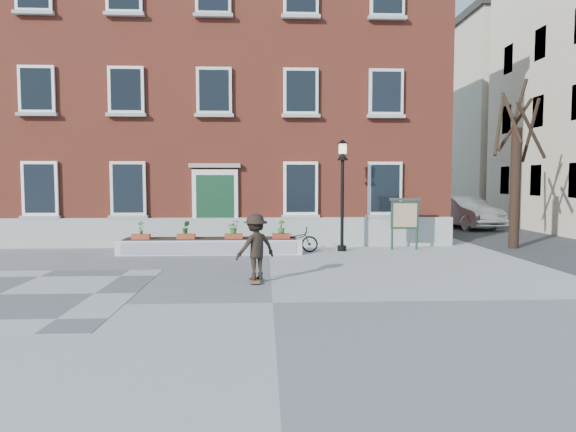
{
  "coord_description": "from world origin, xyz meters",
  "views": [
    {
      "loc": [
        -0.17,
        -10.34,
        2.5
      ],
      "look_at": [
        0.5,
        4.0,
        1.5
      ],
      "focal_mm": 32.0,
      "sensor_mm": 36.0,
      "label": 1
    }
  ],
  "objects_px": {
    "parked_car": "(464,212)",
    "lamp_post": "(342,179)",
    "skateboarder": "(256,247)",
    "bicycle": "(294,240)",
    "notice_board": "(405,215)"
  },
  "relations": [
    {
      "from": "parked_car",
      "to": "lamp_post",
      "type": "xyz_separation_m",
      "value": [
        -7.78,
        -8.51,
        1.71
      ]
    },
    {
      "from": "skateboarder",
      "to": "bicycle",
      "type": "bearing_deg",
      "value": 76.72
    },
    {
      "from": "bicycle",
      "to": "parked_car",
      "type": "distance_m",
      "value": 12.92
    },
    {
      "from": "parked_car",
      "to": "lamp_post",
      "type": "relative_size",
      "value": 1.28
    },
    {
      "from": "parked_car",
      "to": "notice_board",
      "type": "xyz_separation_m",
      "value": [
        -5.47,
        -8.28,
        0.44
      ]
    },
    {
      "from": "notice_board",
      "to": "skateboarder",
      "type": "xyz_separation_m",
      "value": [
        -5.27,
        -5.7,
        -0.39
      ]
    },
    {
      "from": "skateboarder",
      "to": "parked_car",
      "type": "bearing_deg",
      "value": 52.48
    },
    {
      "from": "lamp_post",
      "to": "skateboarder",
      "type": "xyz_separation_m",
      "value": [
        -2.96,
        -5.47,
        -1.66
      ]
    },
    {
      "from": "lamp_post",
      "to": "skateboarder",
      "type": "height_order",
      "value": "lamp_post"
    },
    {
      "from": "notice_board",
      "to": "skateboarder",
      "type": "relative_size",
      "value": 1.11
    },
    {
      "from": "bicycle",
      "to": "notice_board",
      "type": "relative_size",
      "value": 0.9
    },
    {
      "from": "lamp_post",
      "to": "parked_car",
      "type": "bearing_deg",
      "value": 47.59
    },
    {
      "from": "parked_car",
      "to": "notice_board",
      "type": "relative_size",
      "value": 2.68
    },
    {
      "from": "lamp_post",
      "to": "notice_board",
      "type": "distance_m",
      "value": 2.64
    },
    {
      "from": "lamp_post",
      "to": "notice_board",
      "type": "height_order",
      "value": "lamp_post"
    }
  ]
}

